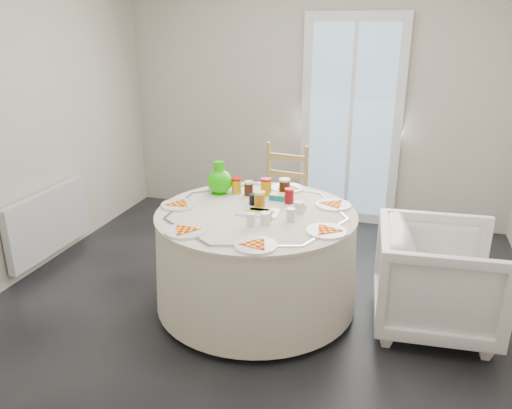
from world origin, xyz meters
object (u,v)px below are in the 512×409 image
(table, at_px, (256,259))
(wooden_chair, at_px, (280,200))
(radiator, at_px, (49,222))
(green_pitcher, at_px, (219,178))
(armchair, at_px, (438,276))

(table, xyz_separation_m, wooden_chair, (-0.08, 1.04, 0.09))
(radiator, bearing_deg, wooden_chair, 25.24)
(radiator, distance_m, wooden_chair, 2.03)
(table, relative_size, green_pitcher, 5.82)
(radiator, relative_size, green_pitcher, 4.01)
(armchair, distance_m, green_pitcher, 1.73)
(table, relative_size, armchair, 1.80)
(table, height_order, green_pitcher, green_pitcher)
(table, bearing_deg, armchair, 3.67)
(green_pitcher, bearing_deg, armchair, -12.54)
(radiator, xyz_separation_m, green_pitcher, (1.53, 0.13, 0.49))
(table, bearing_deg, radiator, 174.66)
(radiator, distance_m, table, 1.92)
(table, xyz_separation_m, green_pitcher, (-0.39, 0.31, 0.49))
(wooden_chair, bearing_deg, green_pitcher, -104.81)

